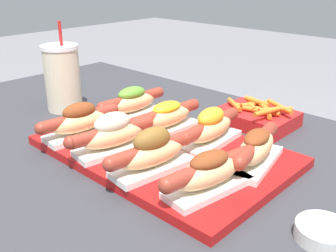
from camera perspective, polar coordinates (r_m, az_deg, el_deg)
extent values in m
cube|color=#B71414|center=(0.79, -1.00, -3.71)|extent=(0.49, 0.32, 0.02)
cube|color=white|center=(0.85, -12.49, -1.09)|extent=(0.07, 0.16, 0.01)
ellipsoid|color=#DBB77A|center=(0.84, -12.64, 0.67)|extent=(0.06, 0.14, 0.04)
cylinder|color=maroon|center=(0.84, -12.68, 1.12)|extent=(0.04, 0.17, 0.03)
sphere|color=maroon|center=(0.80, -17.94, -0.35)|extent=(0.03, 0.03, 0.03)
sphere|color=maroon|center=(0.88, -7.86, 2.46)|extent=(0.03, 0.03, 0.03)
ellipsoid|color=brown|center=(0.83, -12.78, 2.17)|extent=(0.05, 0.08, 0.03)
cube|color=white|center=(0.77, -8.02, -3.17)|extent=(0.08, 0.16, 0.01)
ellipsoid|color=#DBB77A|center=(0.76, -8.13, -1.27)|extent=(0.07, 0.14, 0.04)
cylinder|color=maroon|center=(0.76, -8.16, -0.77)|extent=(0.05, 0.17, 0.03)
sphere|color=maroon|center=(0.73, -14.00, -2.35)|extent=(0.03, 0.03, 0.03)
sphere|color=maroon|center=(0.80, -2.88, 0.67)|extent=(0.03, 0.03, 0.03)
ellipsoid|color=silver|center=(0.75, -8.23, 0.50)|extent=(0.05, 0.08, 0.04)
cube|color=white|center=(0.70, -2.27, -6.04)|extent=(0.08, 0.16, 0.01)
ellipsoid|color=#DBB77A|center=(0.68, -2.31, -3.96)|extent=(0.06, 0.14, 0.04)
cylinder|color=maroon|center=(0.68, -2.31, -3.42)|extent=(0.05, 0.17, 0.03)
sphere|color=maroon|center=(0.64, -8.43, -5.51)|extent=(0.03, 0.03, 0.03)
sphere|color=maroon|center=(0.73, 3.00, -1.57)|extent=(0.03, 0.03, 0.03)
ellipsoid|color=brown|center=(0.67, -2.34, -1.99)|extent=(0.05, 0.08, 0.04)
cube|color=white|center=(0.64, 5.86, -8.85)|extent=(0.08, 0.16, 0.01)
ellipsoid|color=#DBB77A|center=(0.63, 5.96, -6.66)|extent=(0.07, 0.14, 0.04)
cylinder|color=maroon|center=(0.62, 5.99, -6.08)|extent=(0.05, 0.17, 0.03)
sphere|color=maroon|center=(0.57, -0.22, -8.63)|extent=(0.03, 0.03, 0.03)
sphere|color=maroon|center=(0.68, 11.18, -3.87)|extent=(0.03, 0.03, 0.03)
ellipsoid|color=brown|center=(0.62, 6.04, -4.91)|extent=(0.05, 0.08, 0.03)
cube|color=white|center=(0.95, -5.19, 1.83)|extent=(0.07, 0.16, 0.01)
ellipsoid|color=#DBB77A|center=(0.94, -5.25, 3.43)|extent=(0.06, 0.14, 0.04)
cylinder|color=maroon|center=(0.94, -5.26, 3.85)|extent=(0.04, 0.17, 0.03)
sphere|color=maroon|center=(0.89, -9.58, 2.63)|extent=(0.03, 0.03, 0.03)
sphere|color=maroon|center=(0.99, -1.37, 4.92)|extent=(0.03, 0.03, 0.03)
ellipsoid|color=#5B992D|center=(0.93, -5.29, 4.75)|extent=(0.04, 0.08, 0.03)
cube|color=white|center=(0.86, -0.20, -0.36)|extent=(0.07, 0.16, 0.01)
ellipsoid|color=#DBB77A|center=(0.85, -0.20, 1.39)|extent=(0.05, 0.14, 0.04)
cylinder|color=maroon|center=(0.84, -0.20, 1.85)|extent=(0.03, 0.17, 0.03)
sphere|color=maroon|center=(0.79, -4.66, 0.35)|extent=(0.03, 0.03, 0.03)
sphere|color=maroon|center=(0.90, 3.72, 3.15)|extent=(0.03, 0.03, 0.03)
ellipsoid|color=yellow|center=(0.84, -0.20, 2.72)|extent=(0.04, 0.08, 0.02)
cube|color=white|center=(0.80, 6.09, -2.18)|extent=(0.07, 0.16, 0.01)
ellipsoid|color=#DBB77A|center=(0.79, 6.18, -0.33)|extent=(0.06, 0.14, 0.04)
cylinder|color=maroon|center=(0.79, 6.20, 0.15)|extent=(0.04, 0.17, 0.03)
sphere|color=maroon|center=(0.72, 2.50, -1.83)|extent=(0.03, 0.03, 0.03)
sphere|color=maroon|center=(0.86, 9.32, 1.82)|extent=(0.03, 0.03, 0.03)
ellipsoid|color=gold|center=(0.78, 6.25, 1.31)|extent=(0.05, 0.08, 0.04)
cube|color=white|center=(0.73, 12.47, -5.06)|extent=(0.09, 0.16, 0.01)
ellipsoid|color=#DBB77A|center=(0.72, 12.65, -3.08)|extent=(0.08, 0.14, 0.04)
cylinder|color=maroon|center=(0.72, 12.70, -2.56)|extent=(0.06, 0.17, 0.03)
sphere|color=maroon|center=(0.64, 10.24, -5.33)|extent=(0.03, 0.03, 0.03)
sphere|color=maroon|center=(0.79, 14.69, -0.32)|extent=(0.03, 0.03, 0.03)
ellipsoid|color=brown|center=(0.71, 12.79, -1.59)|extent=(0.06, 0.08, 0.02)
cylinder|color=silver|center=(0.60, 21.64, -14.17)|extent=(0.08, 0.08, 0.02)
cylinder|color=yellow|center=(0.60, 21.74, -13.61)|extent=(0.06, 0.06, 0.01)
cylinder|color=beige|center=(1.06, -15.03, 6.48)|extent=(0.09, 0.09, 0.16)
cylinder|color=white|center=(1.04, -15.50, 10.98)|extent=(0.09, 0.09, 0.01)
cylinder|color=red|center=(1.02, -15.36, 12.84)|extent=(0.01, 0.01, 0.06)
cube|color=red|center=(0.96, 12.69, 1.18)|extent=(0.17, 0.13, 0.03)
cylinder|color=orange|center=(0.96, 11.98, 3.03)|extent=(0.05, 0.06, 0.01)
cylinder|color=orange|center=(0.95, 15.91, 2.74)|extent=(0.09, 0.05, 0.01)
cylinder|color=orange|center=(0.93, 13.35, 2.15)|extent=(0.09, 0.03, 0.01)
cylinder|color=orange|center=(0.96, 9.61, 3.11)|extent=(0.07, 0.05, 0.01)
cylinder|color=orange|center=(0.97, 12.54, 3.14)|extent=(0.04, 0.07, 0.01)
cylinder|color=orange|center=(0.90, 14.25, 2.07)|extent=(0.03, 0.08, 0.01)
cylinder|color=orange|center=(0.92, 14.77, 2.31)|extent=(0.04, 0.06, 0.01)
cylinder|color=orange|center=(0.97, 12.96, 3.38)|extent=(0.07, 0.04, 0.01)
cylinder|color=orange|center=(0.94, 15.91, 2.31)|extent=(0.04, 0.05, 0.01)
cylinder|color=orange|center=(0.96, 12.75, 3.51)|extent=(0.07, 0.02, 0.01)
cylinder|color=orange|center=(0.93, 14.32, 2.11)|extent=(0.06, 0.08, 0.01)
cylinder|color=orange|center=(0.96, 11.68, 2.69)|extent=(0.08, 0.03, 0.01)
cylinder|color=orange|center=(0.94, 13.72, 2.78)|extent=(0.05, 0.05, 0.01)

